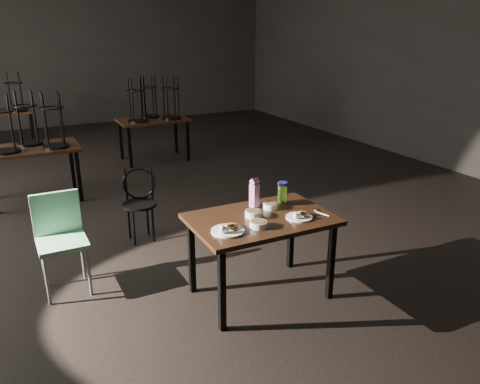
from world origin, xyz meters
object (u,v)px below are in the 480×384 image
juice_carton (254,194)px  water_bottle (282,192)px  main_table (261,226)px  school_chair (60,234)px  bentwood_chair (139,198)px

juice_carton → water_bottle: (0.28, -0.02, -0.02)m
main_table → water_bottle: 0.44m
juice_carton → school_chair: bearing=157.1°
water_bottle → school_chair: size_ratio=0.22×
bentwood_chair → school_chair: 1.19m
water_bottle → main_table: bearing=-147.6°
main_table → school_chair: school_chair is taller
school_chair → water_bottle: bearing=-21.2°
main_table → school_chair: 1.79m
juice_carton → bentwood_chair: bearing=115.5°
main_table → juice_carton: bearing=75.2°
bentwood_chair → water_bottle: bearing=-38.9°
main_table → bentwood_chair: (-0.62, 1.67, -0.20)m
school_chair → juice_carton: bearing=-23.7°
water_bottle → bentwood_chair: water_bottle is taller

